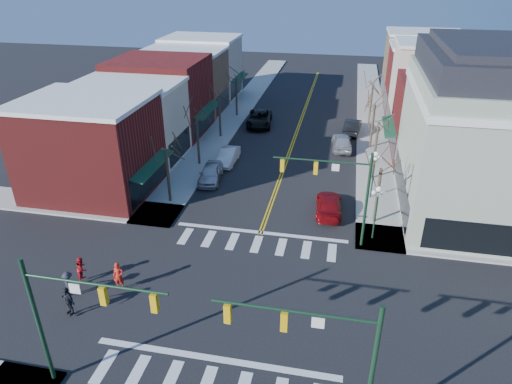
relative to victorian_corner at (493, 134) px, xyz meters
The scene contains 36 objects.
ground 22.95m from the victorian_corner, 138.69° to the right, with size 160.00×160.00×0.00m, color black.
sidewalk_left 26.67m from the victorian_corner, 167.71° to the left, with size 3.50×70.00×0.15m, color #9E9B93.
sidewalk_right 11.56m from the victorian_corner, 144.64° to the left, with size 3.50×70.00×0.15m, color #9E9B93.
bldg_left_brick_a 32.23m from the victorian_corner, behind, with size 10.00×8.50×8.00m, color maroon.
bldg_left_stucco_a 32.52m from the victorian_corner, behind, with size 10.00×7.00×7.50m, color beige.
bldg_left_brick_b 34.62m from the victorian_corner, 157.89° to the left, with size 10.00×9.00×8.50m, color maroon.
bldg_left_tan 38.51m from the victorian_corner, 146.41° to the left, with size 10.00×7.50×7.80m, color #8C6E4D.
bldg_left_stucco_b 43.26m from the victorian_corner, 137.82° to the left, with size 10.00×8.00×8.20m, color beige.
bldg_right_brick_a 11.60m from the victorian_corner, 95.08° to the left, with size 10.00×8.50×8.00m, color maroon.
bldg_right_stucco 19.10m from the victorian_corner, 93.01° to the left, with size 10.00×7.00×10.00m, color beige.
bldg_right_brick_b 26.63m from the victorian_corner, 92.16° to the left, with size 10.00×8.00×8.50m, color maroon.
bldg_right_tan 34.58m from the victorian_corner, 91.66° to the left, with size 10.00×8.00×9.00m, color #8C6E4D.
victorian_corner is the anchor object (origin of this frame).
traffic_mast_near_left 31.14m from the victorian_corner, 135.19° to the right, with size 6.60×0.28×7.20m.
traffic_mast_near_right 24.56m from the victorian_corner, 116.57° to the right, with size 6.60×0.28×7.20m.
traffic_mast_far_right 13.20m from the victorian_corner, 147.05° to the right, with size 6.60×0.28×7.20m.
lamppost_corner 10.89m from the victorian_corner, 144.14° to the right, with size 0.36×0.36×4.33m.
lamppost_midblock 9.10m from the victorian_corner, behind, with size 0.36×0.36×4.33m.
tree_left_a 25.51m from the victorian_corner, behind, with size 0.24×0.24×4.76m, color #382B21.
tree_left_b 25.64m from the victorian_corner, 169.76° to the left, with size 0.24×0.24×5.04m, color #382B21.
tree_left_c 28.20m from the victorian_corner, 153.34° to the left, with size 0.24×0.24×4.55m, color #382B21.
tree_left_d 32.53m from the victorian_corner, 140.54° to the left, with size 0.24×0.24×4.90m, color #382B21.
tree_right_a 9.84m from the victorian_corner, 156.63° to the right, with size 0.24×0.24×4.62m, color #382B21.
tree_right_b 10.12m from the victorian_corner, 150.95° to the left, with size 0.24×0.24×5.18m, color #382B21.
tree_right_c 15.49m from the victorian_corner, 122.94° to the left, with size 0.24×0.24×4.83m, color #382B21.
tree_right_d 22.43m from the victorian_corner, 111.56° to the left, with size 0.24×0.24×4.97m, color #382B21.
car_left_near 23.49m from the victorian_corner, behind, with size 1.86×4.62×1.57m, color #B5B5BA.
car_left_mid 23.60m from the victorian_corner, 166.17° to the left, with size 1.55×4.44×1.46m, color silver.
car_left_far 28.15m from the victorian_corner, 140.65° to the left, with size 2.84×6.15×1.71m, color black.
car_right_near 13.38m from the victorian_corner, 167.36° to the right, with size 2.02×4.98×1.45m, color maroon.
car_right_mid 17.05m from the victorian_corner, 133.92° to the left, with size 2.01×5.01×1.71m, color silver.
car_right_far 20.60m from the victorian_corner, 120.76° to the left, with size 1.72×4.92×1.62m, color black.
pedestrian_red_a 28.66m from the victorian_corner, 147.86° to the right, with size 0.67×0.44×1.84m, color red.
pedestrian_red_b 30.78m from the victorian_corner, 151.11° to the right, with size 0.81×0.63×1.66m, color #B51318.
pedestrian_dark_a 31.57m from the victorian_corner, 145.43° to the right, with size 1.08×0.45×1.85m, color black.
pedestrian_dark_b 31.53m from the victorian_corner, 148.70° to the right, with size 1.05×0.60×1.63m, color #222129.
Camera 1 is at (5.41, -20.82, 18.46)m, focal length 32.00 mm.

